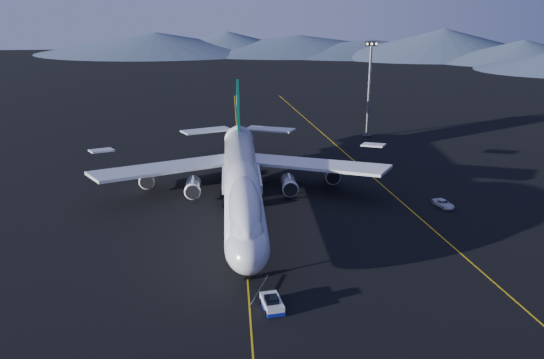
{
  "coord_description": "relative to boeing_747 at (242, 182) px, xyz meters",
  "views": [
    {
      "loc": [
        -2.17,
        -105.59,
        42.92
      ],
      "look_at": [
        5.57,
        0.32,
        6.0
      ],
      "focal_mm": 40.0,
      "sensor_mm": 36.0,
      "label": 1
    }
  ],
  "objects": [
    {
      "name": "taxiway_line_main",
      "position": [
        -0.0,
        -0.03,
        -5.8
      ],
      "size": [
        0.25,
        220.0,
        0.01
      ],
      "primitive_type": "cube",
      "color": "gold",
      "rests_on": "ground"
    },
    {
      "name": "pushback_tug",
      "position": [
        3.0,
        -35.0,
        -5.14
      ],
      "size": [
        3.46,
        5.25,
        2.13
      ],
      "rotation": [
        0.0,
        0.0,
        0.17
      ],
      "color": "silver",
      "rests_on": "ground"
    },
    {
      "name": "boeing_747",
      "position": [
        0.0,
        0.0,
        0.0
      ],
      "size": [
        59.62,
        72.43,
        19.37
      ],
      "color": "silver",
      "rests_on": "ground"
    },
    {
      "name": "ground",
      "position": [
        -0.0,
        -0.03,
        -5.81
      ],
      "size": [
        500.0,
        500.0,
        0.0
      ],
      "primitive_type": "plane",
      "color": "black",
      "rests_on": "ground"
    },
    {
      "name": "service_van",
      "position": [
        38.31,
        -0.82,
        -5.13
      ],
      "size": [
        3.67,
        5.41,
        1.38
      ],
      "primitive_type": "imported",
      "rotation": [
        0.0,
        0.0,
        0.3
      ],
      "color": "white",
      "rests_on": "ground"
    },
    {
      "name": "floodlight_mast",
      "position": [
        35.0,
        50.96,
        7.04
      ],
      "size": [
        3.14,
        2.35,
        25.38
      ],
      "rotation": [
        0.0,
        0.0,
        0.37
      ],
      "color": "black",
      "rests_on": "ground"
    },
    {
      "name": "taxiway_line_side",
      "position": [
        30.0,
        9.97,
        -5.8
      ],
      "size": [
        28.08,
        198.09,
        0.01
      ],
      "primitive_type": "cube",
      "rotation": [
        0.0,
        0.0,
        0.14
      ],
      "color": "gold",
      "rests_on": "ground"
    }
  ]
}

